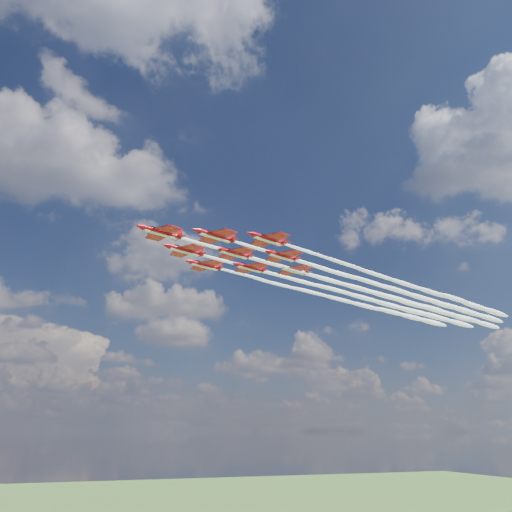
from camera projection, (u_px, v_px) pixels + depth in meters
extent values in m
cylinder|color=#A80913|center=(161.00, 232.00, 112.52)|extent=(8.78, 4.49, 1.23)
cone|color=#A80913|center=(139.00, 226.00, 109.06)|extent=(2.54, 1.98, 1.23)
cone|color=#A80913|center=(181.00, 238.00, 115.77)|extent=(1.98, 1.67, 1.12)
ellipsoid|color=black|center=(152.00, 228.00, 111.30)|extent=(2.54, 1.82, 0.80)
cube|color=#A80913|center=(163.00, 233.00, 112.85)|extent=(7.17, 10.90, 0.16)
cube|color=#A80913|center=(178.00, 237.00, 115.28)|extent=(2.96, 4.33, 0.13)
cube|color=#A80913|center=(179.00, 233.00, 115.76)|extent=(1.72, 0.81, 2.02)
cube|color=silver|center=(161.00, 235.00, 112.33)|extent=(8.17, 4.07, 0.13)
cylinder|color=#A80913|center=(215.00, 236.00, 114.46)|extent=(8.78, 4.49, 1.23)
cone|color=#A80913|center=(195.00, 230.00, 111.01)|extent=(2.54, 1.98, 1.23)
cone|color=#A80913|center=(233.00, 241.00, 117.71)|extent=(1.98, 1.67, 1.12)
ellipsoid|color=black|center=(208.00, 231.00, 113.25)|extent=(2.54, 1.82, 0.80)
cube|color=#A80913|center=(217.00, 237.00, 114.79)|extent=(7.17, 10.90, 0.16)
cube|color=#A80913|center=(231.00, 240.00, 117.23)|extent=(2.96, 4.33, 0.13)
cube|color=#A80913|center=(232.00, 237.00, 117.70)|extent=(1.72, 0.81, 2.02)
cube|color=silver|center=(215.00, 238.00, 114.28)|extent=(8.17, 4.07, 0.13)
cylinder|color=#A80913|center=(185.00, 250.00, 123.58)|extent=(8.78, 4.49, 1.23)
cone|color=#A80913|center=(165.00, 245.00, 120.12)|extent=(2.54, 1.98, 1.23)
cone|color=#A80913|center=(202.00, 255.00, 126.83)|extent=(1.98, 1.67, 1.12)
ellipsoid|color=black|center=(177.00, 246.00, 122.36)|extent=(2.54, 1.82, 0.80)
cube|color=#A80913|center=(187.00, 251.00, 123.91)|extent=(7.17, 10.90, 0.16)
cube|color=#A80913|center=(200.00, 254.00, 126.35)|extent=(2.96, 4.33, 0.13)
cube|color=#A80913|center=(201.00, 251.00, 126.82)|extent=(1.72, 0.81, 2.02)
cube|color=silver|center=(185.00, 252.00, 123.39)|extent=(8.17, 4.07, 0.13)
cylinder|color=#A80913|center=(268.00, 239.00, 116.41)|extent=(8.78, 4.49, 1.23)
cone|color=#A80913|center=(250.00, 233.00, 112.95)|extent=(2.54, 1.98, 1.23)
cone|color=#A80913|center=(284.00, 244.00, 119.66)|extent=(1.98, 1.67, 1.12)
ellipsoid|color=black|center=(261.00, 235.00, 115.19)|extent=(2.54, 1.82, 0.80)
cube|color=#A80913|center=(270.00, 240.00, 116.73)|extent=(7.17, 10.90, 0.16)
cube|color=#A80913|center=(282.00, 244.00, 119.17)|extent=(2.96, 4.33, 0.13)
cube|color=#A80913|center=(283.00, 240.00, 119.65)|extent=(1.72, 0.81, 2.02)
cube|color=silver|center=(268.00, 241.00, 116.22)|extent=(8.17, 4.07, 0.13)
cylinder|color=#A80913|center=(234.00, 253.00, 125.52)|extent=(8.78, 4.49, 1.23)
cone|color=#A80913|center=(216.00, 248.00, 122.07)|extent=(2.54, 1.98, 1.23)
cone|color=#A80913|center=(250.00, 258.00, 128.77)|extent=(1.98, 1.67, 1.12)
ellipsoid|color=black|center=(227.00, 249.00, 124.31)|extent=(2.54, 1.82, 0.80)
cube|color=#A80913|center=(236.00, 254.00, 125.85)|extent=(7.17, 10.90, 0.16)
cube|color=#A80913|center=(248.00, 257.00, 128.29)|extent=(2.96, 4.33, 0.13)
cube|color=#A80913|center=(248.00, 253.00, 128.76)|extent=(1.72, 0.81, 2.02)
cube|color=silver|center=(234.00, 255.00, 125.34)|extent=(8.17, 4.07, 0.13)
cylinder|color=#A80913|center=(205.00, 265.00, 134.64)|extent=(8.78, 4.49, 1.23)
cone|color=#A80913|center=(187.00, 261.00, 131.18)|extent=(2.54, 1.98, 1.23)
cone|color=#A80913|center=(220.00, 269.00, 137.89)|extent=(1.98, 1.67, 1.12)
ellipsoid|color=black|center=(198.00, 262.00, 133.43)|extent=(2.54, 1.82, 0.80)
cube|color=#A80913|center=(206.00, 266.00, 134.97)|extent=(7.17, 10.90, 0.16)
cube|color=#A80913|center=(218.00, 269.00, 137.41)|extent=(2.96, 4.33, 0.13)
cube|color=#A80913|center=(219.00, 265.00, 137.88)|extent=(1.72, 0.81, 2.02)
cube|color=silver|center=(205.00, 267.00, 134.45)|extent=(8.17, 4.07, 0.13)
cylinder|color=#A80913|center=(282.00, 256.00, 127.47)|extent=(8.78, 4.49, 1.23)
cone|color=#A80913|center=(266.00, 251.00, 124.01)|extent=(2.54, 1.98, 1.23)
cone|color=#A80913|center=(296.00, 260.00, 130.72)|extent=(1.98, 1.67, 1.12)
ellipsoid|color=black|center=(275.00, 252.00, 126.25)|extent=(2.54, 1.82, 0.80)
cube|color=#A80913|center=(283.00, 257.00, 127.80)|extent=(7.17, 10.90, 0.16)
cube|color=#A80913|center=(294.00, 260.00, 130.23)|extent=(2.96, 4.33, 0.13)
cube|color=#A80913|center=(295.00, 256.00, 130.71)|extent=(1.72, 0.81, 2.02)
cube|color=silver|center=(282.00, 258.00, 127.28)|extent=(8.17, 4.07, 0.13)
cylinder|color=#A80913|center=(250.00, 268.00, 136.59)|extent=(8.78, 4.49, 1.23)
cone|color=#A80913|center=(234.00, 263.00, 133.13)|extent=(2.54, 1.98, 1.23)
cone|color=#A80913|center=(264.00, 271.00, 139.83)|extent=(1.98, 1.67, 1.12)
ellipsoid|color=black|center=(243.00, 264.00, 135.37)|extent=(2.54, 1.82, 0.80)
cube|color=#A80913|center=(251.00, 268.00, 136.91)|extent=(7.17, 10.90, 0.16)
cube|color=#A80913|center=(262.00, 271.00, 139.35)|extent=(2.96, 4.33, 0.13)
cube|color=#A80913|center=(262.00, 268.00, 139.82)|extent=(1.72, 0.81, 2.02)
cube|color=silver|center=(250.00, 270.00, 136.40)|extent=(8.17, 4.07, 0.13)
cylinder|color=#A80913|center=(293.00, 270.00, 138.53)|extent=(8.78, 4.49, 1.23)
cone|color=#A80913|center=(279.00, 266.00, 135.07)|extent=(2.54, 1.98, 1.23)
cone|color=#A80913|center=(306.00, 274.00, 141.78)|extent=(1.98, 1.67, 1.12)
ellipsoid|color=black|center=(288.00, 266.00, 137.31)|extent=(2.54, 1.82, 0.80)
cube|color=#A80913|center=(295.00, 270.00, 138.86)|extent=(7.17, 10.90, 0.16)
cube|color=#A80913|center=(305.00, 273.00, 141.30)|extent=(2.96, 4.33, 0.13)
cube|color=#A80913|center=(305.00, 270.00, 141.77)|extent=(1.72, 0.81, 2.02)
cube|color=silver|center=(293.00, 272.00, 138.34)|extent=(8.17, 4.07, 0.13)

